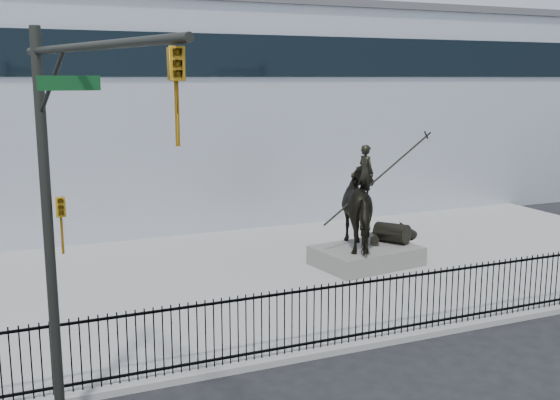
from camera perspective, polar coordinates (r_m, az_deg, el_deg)
name	(u,v)px	position (r m, az deg, el deg)	size (l,w,h in m)	color
ground	(399,366)	(14.93, 10.32, -14.02)	(120.00, 120.00, 0.00)	black
plaza	(275,275)	(20.69, -0.46, -6.54)	(30.00, 12.00, 0.15)	gray
building	(170,113)	(32.20, -9.53, 7.49)	(44.00, 14.00, 9.00)	silver
picket_fence	(370,308)	(15.56, 7.87, -9.31)	(22.10, 0.10, 1.50)	black
statue_plinth	(366,256)	(21.61, 7.53, -4.84)	(3.23, 2.22, 0.61)	#5A5853
equestrian_statue	(369,208)	(21.29, 7.76, -0.73)	(4.11, 2.82, 3.51)	black
traffic_signal_left	(67,216)	(10.86, -18.04, -1.33)	(1.52, 4.84, 7.00)	black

